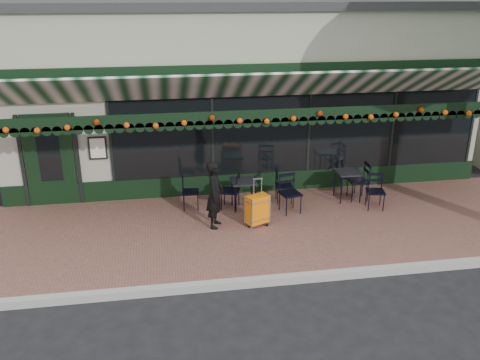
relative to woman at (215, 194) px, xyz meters
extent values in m
plane|color=black|center=(1.16, -2.15, -0.89)|extent=(80.00, 80.00, 0.00)
cube|color=brown|center=(1.16, -0.15, -0.82)|extent=(18.00, 4.00, 0.15)
cube|color=#9E9E99|center=(1.16, -2.23, -0.82)|extent=(18.00, 0.16, 0.15)
cube|color=#9B9887|center=(1.16, 5.85, 1.36)|extent=(12.00, 8.00, 4.50)
cube|color=black|center=(2.36, 1.83, 0.76)|extent=(9.20, 0.04, 2.00)
cube|color=black|center=(-3.64, 1.83, 0.36)|extent=(1.10, 0.07, 2.20)
cube|color=silver|center=(-2.54, 1.79, 0.61)|extent=(0.42, 0.04, 0.55)
cube|color=black|center=(1.16, 0.37, 1.57)|extent=(12.00, 0.03, 0.28)
cylinder|color=#EC6007|center=(1.16, 0.31, 1.55)|extent=(11.60, 0.12, 0.12)
imported|color=black|center=(0.00, 0.00, 0.00)|extent=(0.51, 0.63, 1.49)
cube|color=orange|center=(0.90, -0.10, -0.37)|extent=(0.54, 0.43, 0.63)
cube|color=black|center=(0.90, -0.10, -0.71)|extent=(0.54, 0.43, 0.06)
cube|color=silver|center=(0.90, -0.10, 0.14)|extent=(0.20, 0.11, 0.39)
cube|color=black|center=(3.34, 0.98, -0.04)|extent=(0.58, 0.58, 0.04)
cylinder|color=black|center=(3.10, 0.74, -0.40)|extent=(0.03, 0.03, 0.68)
cylinder|color=black|center=(3.59, 0.74, -0.40)|extent=(0.03, 0.03, 0.68)
cylinder|color=black|center=(3.10, 1.22, -0.40)|extent=(0.03, 0.03, 0.68)
cylinder|color=black|center=(3.59, 1.22, -0.40)|extent=(0.03, 0.03, 0.68)
cube|color=black|center=(0.76, 0.85, -0.07)|extent=(0.56, 0.56, 0.04)
cylinder|color=black|center=(0.52, 0.61, -0.41)|extent=(0.03, 0.03, 0.66)
cylinder|color=black|center=(0.99, 0.61, -0.41)|extent=(0.03, 0.03, 0.66)
cylinder|color=black|center=(0.52, 1.08, -0.41)|extent=(0.03, 0.03, 0.66)
cylinder|color=black|center=(0.99, 1.08, -0.41)|extent=(0.03, 0.03, 0.66)
camera|label=1|loc=(-1.07, -9.92, 4.10)|focal=38.00mm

